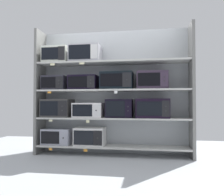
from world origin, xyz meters
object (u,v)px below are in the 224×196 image
(microwave_10, at_px, (56,55))
(microwave_11, at_px, (86,54))
(microwave_3, at_px, (89,110))
(microwave_7, at_px, (84,83))
(microwave_2, at_px, (58,108))
(microwave_8, at_px, (117,81))
(microwave_9, at_px, (152,80))
(microwave_0, at_px, (57,136))
(microwave_4, at_px, (119,108))
(microwave_5, at_px, (153,108))
(microwave_6, at_px, (55,83))
(microwave_1, at_px, (90,136))

(microwave_10, distance_m, microwave_11, 0.57)
(microwave_3, bearing_deg, microwave_7, 179.91)
(microwave_2, bearing_deg, microwave_8, 0.01)
(microwave_7, distance_m, microwave_9, 1.25)
(microwave_0, distance_m, microwave_4, 1.28)
(microwave_0, distance_m, microwave_11, 1.62)
(microwave_5, xyz_separation_m, microwave_7, (-1.25, -0.00, 0.47))
(microwave_11, bearing_deg, microwave_10, 179.96)
(microwave_4, relative_size, microwave_8, 0.82)
(microwave_4, bearing_deg, microwave_2, 179.99)
(microwave_8, bearing_deg, microwave_2, -179.99)
(microwave_8, xyz_separation_m, microwave_11, (-0.58, -0.00, 0.51))
(microwave_6, height_order, microwave_7, same)
(microwave_5, distance_m, microwave_8, 0.80)
(microwave_6, bearing_deg, microwave_2, -0.11)
(microwave_1, distance_m, microwave_5, 1.23)
(microwave_5, bearing_deg, microwave_3, -179.98)
(microwave_1, bearing_deg, microwave_9, 0.01)
(microwave_3, distance_m, microwave_9, 1.27)
(microwave_7, bearing_deg, microwave_1, -0.04)
(microwave_1, xyz_separation_m, microwave_7, (-0.12, 0.00, 0.98))
(microwave_3, bearing_deg, microwave_4, -0.02)
(microwave_3, bearing_deg, microwave_2, 179.99)
(microwave_6, relative_size, microwave_11, 0.78)
(microwave_3, relative_size, microwave_7, 1.04)
(microwave_2, height_order, microwave_4, microwave_2)
(microwave_1, xyz_separation_m, microwave_2, (-0.63, 0.00, 0.51))
(microwave_6, height_order, microwave_10, microwave_10)
(microwave_2, xyz_separation_m, microwave_11, (0.54, -0.00, 1.00))
(microwave_7, bearing_deg, microwave_11, -0.45)
(microwave_3, bearing_deg, microwave_10, 179.97)
(microwave_2, height_order, microwave_10, microwave_10)
(microwave_2, xyz_separation_m, microwave_4, (1.16, -0.00, -0.00))
(microwave_5, bearing_deg, microwave_7, -179.99)
(microwave_2, bearing_deg, microwave_9, 0.01)
(microwave_2, height_order, microwave_5, microwave_5)
(microwave_1, height_order, microwave_7, microwave_7)
(microwave_11, bearing_deg, microwave_1, 0.12)
(microwave_2, distance_m, microwave_5, 1.75)
(microwave_0, height_order, microwave_2, microwave_2)
(microwave_3, bearing_deg, microwave_0, 179.99)
(microwave_3, distance_m, microwave_10, 1.21)
(microwave_5, xyz_separation_m, microwave_11, (-1.21, -0.00, 1.00))
(microwave_3, relative_size, microwave_4, 1.14)
(microwave_3, xyz_separation_m, microwave_9, (1.15, 0.00, 0.53))
(microwave_1, relative_size, microwave_8, 0.94)
(microwave_2, bearing_deg, microwave_0, 7.92)
(microwave_2, xyz_separation_m, microwave_8, (1.12, 0.00, 0.49))
(microwave_1, bearing_deg, microwave_2, 180.00)
(microwave_3, relative_size, microwave_10, 1.13)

